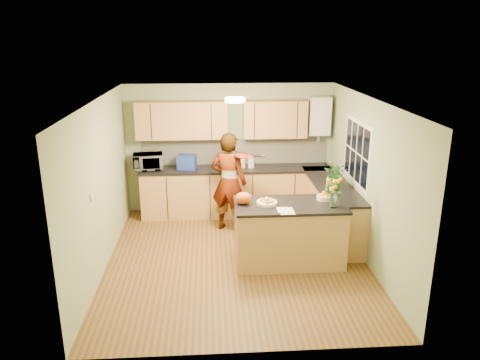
{
  "coord_description": "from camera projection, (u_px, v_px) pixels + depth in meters",
  "views": [
    {
      "loc": [
        -0.39,
        -6.63,
        3.41
      ],
      "look_at": [
        0.09,
        0.5,
        1.15
      ],
      "focal_mm": 35.0,
      "sensor_mm": 36.0,
      "label": 1
    }
  ],
  "objects": [
    {
      "name": "peninsula_island",
      "position": [
        289.0,
        233.0,
        7.16
      ],
      "size": [
        1.67,
        0.85,
        0.95
      ],
      "color": "#AC7045",
      "rests_on": "floor"
    },
    {
      "name": "boiler",
      "position": [
        319.0,
        116.0,
        8.88
      ],
      "size": [
        0.4,
        0.3,
        0.86
      ],
      "color": "white",
      "rests_on": "wall_back"
    },
    {
      "name": "right_counter",
      "position": [
        331.0,
        209.0,
        8.13
      ],
      "size": [
        0.62,
        2.24,
        0.94
      ],
      "color": "#AC7045",
      "rests_on": "floor"
    },
    {
      "name": "splashback",
      "position": [
        235.0,
        151.0,
        9.13
      ],
      "size": [
        3.6,
        0.02,
        0.52
      ],
      "primitive_type": "cube",
      "color": "beige",
      "rests_on": "back_counter"
    },
    {
      "name": "wall_back",
      "position": [
        230.0,
        148.0,
        9.12
      ],
      "size": [
        4.0,
        0.02,
        2.5
      ],
      "primitive_type": "cube",
      "color": "#94A475",
      "rests_on": "floor"
    },
    {
      "name": "papers",
      "position": [
        287.0,
        211.0,
        6.72
      ],
      "size": [
        0.21,
        0.28,
        0.01
      ],
      "primitive_type": "cube",
      "color": "white",
      "rests_on": "peninsula_island"
    },
    {
      "name": "potted_plant",
      "position": [
        337.0,
        175.0,
        7.72
      ],
      "size": [
        0.51,
        0.49,
        0.45
      ],
      "primitive_type": "imported",
      "rotation": [
        0.0,
        0.0,
        -0.44
      ],
      "color": "#2C6E24",
      "rests_on": "right_counter"
    },
    {
      "name": "floor",
      "position": [
        237.0,
        259.0,
        7.36
      ],
      "size": [
        4.5,
        4.5,
        0.0
      ],
      "primitive_type": "plane",
      "color": "#583819",
      "rests_on": "ground"
    },
    {
      "name": "blue_box",
      "position": [
        187.0,
        162.0,
        8.83
      ],
      "size": [
        0.38,
        0.31,
        0.27
      ],
      "primitive_type": "cube",
      "rotation": [
        0.0,
        0.0,
        -0.19
      ],
      "color": "navy",
      "rests_on": "back_counter"
    },
    {
      "name": "light_switch",
      "position": [
        92.0,
        197.0,
        6.27
      ],
      "size": [
        0.02,
        0.09,
        0.09
      ],
      "primitive_type": "cube",
      "color": "white",
      "rests_on": "wall_left"
    },
    {
      "name": "kettle",
      "position": [
        226.0,
        162.0,
        8.92
      ],
      "size": [
        0.15,
        0.15,
        0.29
      ],
      "rotation": [
        0.0,
        0.0,
        0.18
      ],
      "color": "#B6B6BB",
      "rests_on": "back_counter"
    },
    {
      "name": "window_right",
      "position": [
        357.0,
        152.0,
        7.59
      ],
      "size": [
        0.01,
        1.3,
        1.05
      ],
      "color": "white",
      "rests_on": "wall_right"
    },
    {
      "name": "back_counter",
      "position": [
        236.0,
        191.0,
        9.08
      ],
      "size": [
        3.64,
        0.62,
        0.94
      ],
      "color": "#AC7045",
      "rests_on": "floor"
    },
    {
      "name": "violin",
      "position": [
        241.0,
        156.0,
        7.87
      ],
      "size": [
        0.63,
        0.55,
        0.16
      ],
      "primitive_type": null,
      "rotation": [
        0.17,
        0.0,
        -0.61
      ],
      "color": "#550C05",
      "rests_on": "violinist"
    },
    {
      "name": "violinist",
      "position": [
        229.0,
        182.0,
        8.23
      ],
      "size": [
        0.77,
        0.65,
        1.78
      ],
      "primitive_type": "imported",
      "rotation": [
        0.0,
        0.0,
        2.73
      ],
      "color": "#E8B08E",
      "rests_on": "floor"
    },
    {
      "name": "ceiling",
      "position": [
        236.0,
        100.0,
        6.6
      ],
      "size": [
        4.0,
        4.5,
        0.02
      ],
      "primitive_type": "cube",
      "color": "white",
      "rests_on": "wall_back"
    },
    {
      "name": "microwave",
      "position": [
        148.0,
        162.0,
        8.79
      ],
      "size": [
        0.58,
        0.43,
        0.3
      ],
      "primitive_type": "imported",
      "rotation": [
        0.0,
        0.0,
        0.12
      ],
      "color": "white",
      "rests_on": "back_counter"
    },
    {
      "name": "ceiling_lamp",
      "position": [
        235.0,
        100.0,
        6.9
      ],
      "size": [
        0.3,
        0.3,
        0.07
      ],
      "color": "#FFEABF",
      "rests_on": "ceiling"
    },
    {
      "name": "jar_cream",
      "position": [
        242.0,
        163.0,
        8.93
      ],
      "size": [
        0.15,
        0.15,
        0.18
      ],
      "primitive_type": "cylinder",
      "rotation": [
        0.0,
        0.0,
        -0.38
      ],
      "color": "#FBE9C9",
      "rests_on": "back_counter"
    },
    {
      "name": "jar_white",
      "position": [
        251.0,
        163.0,
        8.92
      ],
      "size": [
        0.13,
        0.13,
        0.19
      ],
      "primitive_type": "cylinder",
      "rotation": [
        0.0,
        0.0,
        -0.1
      ],
      "color": "white",
      "rests_on": "back_counter"
    },
    {
      "name": "orange_bag",
      "position": [
        243.0,
        198.0,
        6.99
      ],
      "size": [
        0.3,
        0.28,
        0.18
      ],
      "primitive_type": "ellipsoid",
      "rotation": [
        0.0,
        0.0,
        -0.38
      ],
      "color": "#EB5213",
      "rests_on": "peninsula_island"
    },
    {
      "name": "wall_left",
      "position": [
        101.0,
        187.0,
        6.85
      ],
      "size": [
        0.02,
        4.5,
        2.5
      ],
      "primitive_type": "cube",
      "color": "#94A475",
      "rests_on": "floor"
    },
    {
      "name": "orange_bowl",
      "position": [
        324.0,
        196.0,
        7.17
      ],
      "size": [
        0.22,
        0.22,
        0.13
      ],
      "color": "#FBE9C9",
      "rests_on": "peninsula_island"
    },
    {
      "name": "flower_vase",
      "position": [
        334.0,
        187.0,
        6.78
      ],
      "size": [
        0.26,
        0.26,
        0.48
      ],
      "rotation": [
        0.0,
        0.0,
        -0.42
      ],
      "color": "silver",
      "rests_on": "peninsula_island"
    },
    {
      "name": "upper_cabinets",
      "position": [
        220.0,
        120.0,
        8.77
      ],
      "size": [
        3.2,
        0.34,
        0.7
      ],
      "color": "#AC7045",
      "rests_on": "wall_back"
    },
    {
      "name": "fruit_dish",
      "position": [
        267.0,
        202.0,
        6.98
      ],
      "size": [
        0.31,
        0.31,
        0.11
      ],
      "color": "#FBE9C9",
      "rests_on": "peninsula_island"
    },
    {
      "name": "wall_front",
      "position": [
        249.0,
        251.0,
        4.84
      ],
      "size": [
        4.0,
        0.02,
        2.5
      ],
      "primitive_type": "cube",
      "color": "#94A475",
      "rests_on": "floor"
    },
    {
      "name": "wall_right",
      "position": [
        368.0,
        181.0,
        7.11
      ],
      "size": [
        0.02,
        4.5,
        2.5
      ],
      "primitive_type": "cube",
      "color": "#94A475",
      "rests_on": "floor"
    }
  ]
}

